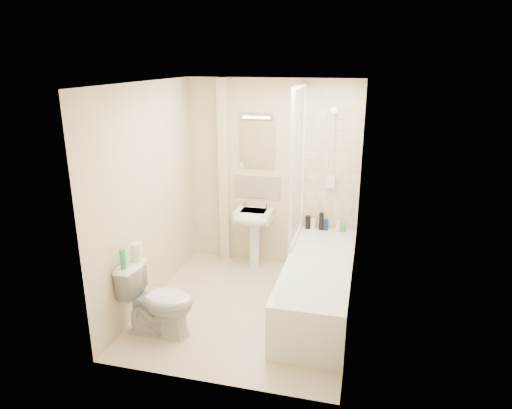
# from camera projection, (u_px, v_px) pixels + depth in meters

# --- Properties ---
(floor) EXTENTS (2.50, 2.50, 0.00)m
(floor) POSITION_uv_depth(u_px,v_px,m) (247.00, 308.00, 5.02)
(floor) COLOR beige
(floor) RESTS_ON ground
(wall_back) EXTENTS (2.20, 0.02, 2.40)m
(wall_back) POSITION_uv_depth(u_px,v_px,m) (272.00, 175.00, 5.81)
(wall_back) COLOR beige
(wall_back) RESTS_ON ground
(wall_left) EXTENTS (0.02, 2.50, 2.40)m
(wall_left) POSITION_uv_depth(u_px,v_px,m) (148.00, 196.00, 4.91)
(wall_left) COLOR beige
(wall_left) RESTS_ON ground
(wall_right) EXTENTS (0.02, 2.50, 2.40)m
(wall_right) POSITION_uv_depth(u_px,v_px,m) (356.00, 213.00, 4.40)
(wall_right) COLOR beige
(wall_right) RESTS_ON ground
(ceiling) EXTENTS (2.20, 2.50, 0.02)m
(ceiling) POSITION_uv_depth(u_px,v_px,m) (245.00, 83.00, 4.29)
(ceiling) COLOR white
(ceiling) RESTS_ON wall_back
(tile_back) EXTENTS (0.70, 0.01, 1.75)m
(tile_back) POSITION_uv_depth(u_px,v_px,m) (332.00, 161.00, 5.56)
(tile_back) COLOR beige
(tile_back) RESTS_ON wall_back
(tile_right) EXTENTS (0.01, 2.10, 1.75)m
(tile_right) POSITION_uv_depth(u_px,v_px,m) (357.00, 185.00, 4.52)
(tile_right) COLOR beige
(tile_right) RESTS_ON wall_right
(pipe_boxing) EXTENTS (0.12, 0.12, 2.40)m
(pipe_boxing) POSITION_uv_depth(u_px,v_px,m) (224.00, 173.00, 5.90)
(pipe_boxing) COLOR beige
(pipe_boxing) RESTS_ON ground
(splashback) EXTENTS (0.60, 0.02, 0.30)m
(splashback) POSITION_uv_depth(u_px,v_px,m) (257.00, 187.00, 5.90)
(splashback) COLOR beige
(splashback) RESTS_ON wall_back
(mirror) EXTENTS (0.46, 0.01, 0.60)m
(mirror) POSITION_uv_depth(u_px,v_px,m) (257.00, 145.00, 5.73)
(mirror) COLOR white
(mirror) RESTS_ON wall_back
(strip_light) EXTENTS (0.42, 0.07, 0.07)m
(strip_light) POSITION_uv_depth(u_px,v_px,m) (257.00, 115.00, 5.59)
(strip_light) COLOR silver
(strip_light) RESTS_ON wall_back
(bathtub) EXTENTS (0.70, 2.10, 0.55)m
(bathtub) POSITION_uv_depth(u_px,v_px,m) (318.00, 284.00, 4.95)
(bathtub) COLOR white
(bathtub) RESTS_ON ground
(shower_screen) EXTENTS (0.04, 0.92, 1.80)m
(shower_screen) POSITION_uv_depth(u_px,v_px,m) (298.00, 165.00, 5.22)
(shower_screen) COLOR white
(shower_screen) RESTS_ON bathtub
(shower_fixture) EXTENTS (0.10, 0.16, 0.99)m
(shower_fixture) POSITION_uv_depth(u_px,v_px,m) (332.00, 152.00, 5.48)
(shower_fixture) COLOR white
(shower_fixture) RESTS_ON wall_back
(pedestal_sink) EXTENTS (0.46, 0.44, 0.89)m
(pedestal_sink) POSITION_uv_depth(u_px,v_px,m) (253.00, 223.00, 5.81)
(pedestal_sink) COLOR white
(pedestal_sink) RESTS_ON ground
(bottle_black_a) EXTENTS (0.07, 0.07, 0.17)m
(bottle_black_a) POSITION_uv_depth(u_px,v_px,m) (308.00, 222.00, 5.79)
(bottle_black_a) COLOR black
(bottle_black_a) RESTS_ON bathtub
(bottle_white_a) EXTENTS (0.06, 0.06, 0.13)m
(bottle_white_a) POSITION_uv_depth(u_px,v_px,m) (313.00, 224.00, 5.78)
(bottle_white_a) COLOR white
(bottle_white_a) RESTS_ON bathtub
(bottle_black_b) EXTENTS (0.06, 0.06, 0.23)m
(bottle_black_b) POSITION_uv_depth(u_px,v_px,m) (321.00, 221.00, 5.74)
(bottle_black_b) COLOR black
(bottle_black_b) RESTS_ON bathtub
(bottle_blue) EXTENTS (0.06, 0.06, 0.15)m
(bottle_blue) POSITION_uv_depth(u_px,v_px,m) (326.00, 225.00, 5.74)
(bottle_blue) COLOR navy
(bottle_blue) RESTS_ON bathtub
(bottle_white_b) EXTENTS (0.06, 0.06, 0.13)m
(bottle_white_b) POSITION_uv_depth(u_px,v_px,m) (338.00, 226.00, 5.70)
(bottle_white_b) COLOR silver
(bottle_white_b) RESTS_ON bathtub
(bottle_green) EXTENTS (0.06, 0.06, 0.08)m
(bottle_green) POSITION_uv_depth(u_px,v_px,m) (343.00, 228.00, 5.70)
(bottle_green) COLOR green
(bottle_green) RESTS_ON bathtub
(toilet) EXTENTS (0.42, 0.72, 0.72)m
(toilet) POSITION_uv_depth(u_px,v_px,m) (158.00, 300.00, 4.47)
(toilet) COLOR white
(toilet) RESTS_ON ground
(toilet_roll_lower) EXTENTS (0.11, 0.11, 0.09)m
(toilet_roll_lower) POSITION_uv_depth(u_px,v_px,m) (136.00, 256.00, 4.47)
(toilet_roll_lower) COLOR white
(toilet_roll_lower) RESTS_ON toilet
(toilet_roll_upper) EXTENTS (0.12, 0.12, 0.09)m
(toilet_roll_upper) POSITION_uv_depth(u_px,v_px,m) (136.00, 248.00, 4.43)
(toilet_roll_upper) COLOR white
(toilet_roll_upper) RESTS_ON toilet_roll_lower
(green_bottle) EXTENTS (0.06, 0.06, 0.19)m
(green_bottle) POSITION_uv_depth(u_px,v_px,m) (123.00, 259.00, 4.29)
(green_bottle) COLOR green
(green_bottle) RESTS_ON toilet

